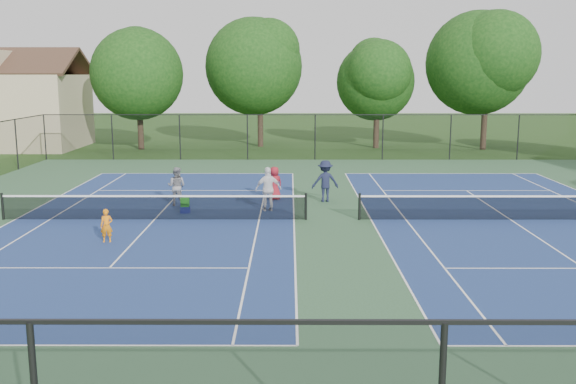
{
  "coord_description": "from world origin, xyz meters",
  "views": [
    {
      "loc": [
        -1.68,
        -24.56,
        5.64
      ],
      "look_at": [
        -1.75,
        -1.0,
        1.3
      ],
      "focal_mm": 40.0,
      "sensor_mm": 36.0,
      "label": 1
    }
  ],
  "objects_px": {
    "tree_back_a": "(138,69)",
    "bystander_b": "(325,181)",
    "instructor": "(177,186)",
    "clapboard_house": "(13,108)",
    "tree_back_d": "(488,58)",
    "ball_hopper": "(185,202)",
    "tree_back_b": "(260,62)",
    "ball_crate": "(185,210)",
    "child_player": "(107,226)",
    "bystander_a": "(268,189)",
    "tree_back_c": "(378,76)",
    "bystander_c": "(275,183)"
  },
  "relations": [
    {
      "from": "clapboard_house",
      "to": "ball_crate",
      "type": "xyz_separation_m",
      "value": [
        17.01,
        -23.74,
        -2.95
      ]
    },
    {
      "from": "bystander_a",
      "to": "child_player",
      "type": "bearing_deg",
      "value": 32.73
    },
    {
      "from": "instructor",
      "to": "ball_hopper",
      "type": "relative_size",
      "value": 4.58
    },
    {
      "from": "tree_back_d",
      "to": "bystander_c",
      "type": "xyz_separation_m",
      "value": [
        -15.37,
        -19.94,
        -6.06
      ]
    },
    {
      "from": "clapboard_house",
      "to": "ball_hopper",
      "type": "bearing_deg",
      "value": -54.38
    },
    {
      "from": "tree_back_a",
      "to": "tree_back_d",
      "type": "distance_m",
      "value": 26.01
    },
    {
      "from": "tree_back_a",
      "to": "child_player",
      "type": "bearing_deg",
      "value": -79.46
    },
    {
      "from": "tree_back_d",
      "to": "bystander_b",
      "type": "height_order",
      "value": "tree_back_d"
    },
    {
      "from": "tree_back_b",
      "to": "bystander_a",
      "type": "distance_m",
      "value": 25.01
    },
    {
      "from": "bystander_b",
      "to": "ball_hopper",
      "type": "bearing_deg",
      "value": 14.82
    },
    {
      "from": "clapboard_house",
      "to": "bystander_c",
      "type": "height_order",
      "value": "clapboard_house"
    },
    {
      "from": "tree_back_a",
      "to": "clapboard_house",
      "type": "height_order",
      "value": "tree_back_a"
    },
    {
      "from": "instructor",
      "to": "clapboard_house",
      "type": "bearing_deg",
      "value": -41.38
    },
    {
      "from": "tree_back_b",
      "to": "tree_back_c",
      "type": "relative_size",
      "value": 1.19
    },
    {
      "from": "tree_back_c",
      "to": "ball_hopper",
      "type": "relative_size",
      "value": 22.67
    },
    {
      "from": "tree_back_a",
      "to": "bystander_b",
      "type": "xyz_separation_m",
      "value": [
        12.9,
        -20.31,
        -5.11
      ]
    },
    {
      "from": "instructor",
      "to": "tree_back_c",
      "type": "bearing_deg",
      "value": -105.42
    },
    {
      "from": "child_player",
      "to": "ball_crate",
      "type": "xyz_separation_m",
      "value": [
        1.91,
        4.66,
        -0.44
      ]
    },
    {
      "from": "tree_back_a",
      "to": "tree_back_b",
      "type": "xyz_separation_m",
      "value": [
        9.0,
        2.0,
        0.56
      ]
    },
    {
      "from": "child_player",
      "to": "ball_crate",
      "type": "relative_size",
      "value": 2.87
    },
    {
      "from": "bystander_c",
      "to": "instructor",
      "type": "bearing_deg",
      "value": -11.93
    },
    {
      "from": "bystander_b",
      "to": "tree_back_a",
      "type": "bearing_deg",
      "value": -65.18
    },
    {
      "from": "tree_back_a",
      "to": "bystander_b",
      "type": "relative_size",
      "value": 4.91
    },
    {
      "from": "clapboard_house",
      "to": "bystander_c",
      "type": "distance_m",
      "value": 29.48
    },
    {
      "from": "tree_back_c",
      "to": "bystander_b",
      "type": "height_order",
      "value": "tree_back_c"
    },
    {
      "from": "bystander_b",
      "to": "ball_crate",
      "type": "distance_m",
      "value": 6.42
    },
    {
      "from": "tree_back_b",
      "to": "bystander_c",
      "type": "height_order",
      "value": "tree_back_b"
    },
    {
      "from": "tree_back_d",
      "to": "ball_crate",
      "type": "height_order",
      "value": "tree_back_d"
    },
    {
      "from": "tree_back_d",
      "to": "child_player",
      "type": "xyz_separation_m",
      "value": [
        -20.9,
        -27.4,
        -6.25
      ]
    },
    {
      "from": "child_player",
      "to": "ball_hopper",
      "type": "bearing_deg",
      "value": 60.5
    },
    {
      "from": "tree_back_b",
      "to": "tree_back_c",
      "type": "distance_m",
      "value": 9.12
    },
    {
      "from": "tree_back_d",
      "to": "instructor",
      "type": "height_order",
      "value": "tree_back_d"
    },
    {
      "from": "instructor",
      "to": "bystander_c",
      "type": "distance_m",
      "value": 4.4
    },
    {
      "from": "ball_hopper",
      "to": "tree_back_c",
      "type": "bearing_deg",
      "value": 65.16
    },
    {
      "from": "ball_crate",
      "to": "ball_hopper",
      "type": "relative_size",
      "value": 1.08
    },
    {
      "from": "tree_back_c",
      "to": "clapboard_house",
      "type": "relative_size",
      "value": 0.78
    },
    {
      "from": "ball_crate",
      "to": "ball_hopper",
      "type": "distance_m",
      "value": 0.32
    },
    {
      "from": "tree_back_c",
      "to": "ball_hopper",
      "type": "xyz_separation_m",
      "value": [
        -10.99,
        -23.74,
        -5.02
      ]
    },
    {
      "from": "child_player",
      "to": "ball_crate",
      "type": "distance_m",
      "value": 5.06
    },
    {
      "from": "tree_back_b",
      "to": "clapboard_house",
      "type": "bearing_deg",
      "value": -176.99
    },
    {
      "from": "clapboard_house",
      "to": "instructor",
      "type": "bearing_deg",
      "value": -53.53
    },
    {
      "from": "tree_back_d",
      "to": "ball_hopper",
      "type": "height_order",
      "value": "tree_back_d"
    },
    {
      "from": "child_player",
      "to": "ball_hopper",
      "type": "distance_m",
      "value": 5.04
    },
    {
      "from": "instructor",
      "to": "bystander_b",
      "type": "relative_size",
      "value": 0.91
    },
    {
      "from": "clapboard_house",
      "to": "instructor",
      "type": "distance_m",
      "value": 27.69
    },
    {
      "from": "ball_crate",
      "to": "bystander_c",
      "type": "bearing_deg",
      "value": 37.77
    },
    {
      "from": "bystander_c",
      "to": "ball_hopper",
      "type": "height_order",
      "value": "bystander_c"
    },
    {
      "from": "tree_back_c",
      "to": "bystander_b",
      "type": "bearing_deg",
      "value": -103.45
    },
    {
      "from": "tree_back_a",
      "to": "clapboard_house",
      "type": "distance_m",
      "value": 10.47
    },
    {
      "from": "bystander_a",
      "to": "ball_crate",
      "type": "distance_m",
      "value": 3.53
    }
  ]
}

